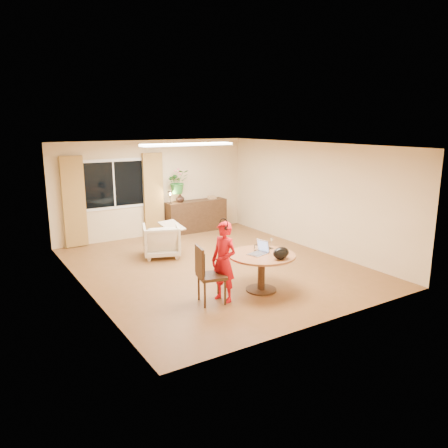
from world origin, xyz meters
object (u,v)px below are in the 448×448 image
(dining_table, at_px, (262,262))
(armchair, at_px, (161,240))
(dining_chair, at_px, (212,274))
(sideboard, at_px, (196,216))
(child, at_px, (224,262))

(dining_table, distance_m, armchair, 3.04)
(dining_chair, bearing_deg, sideboard, 76.69)
(dining_table, height_order, dining_chair, dining_chair)
(dining_table, distance_m, dining_chair, 1.06)
(child, xyz_separation_m, sideboard, (2.00, 4.68, -0.26))
(dining_table, height_order, armchair, armchair)
(child, bearing_deg, armchair, 161.07)
(dining_table, bearing_deg, child, -178.68)
(dining_table, distance_m, child, 0.84)
(child, distance_m, armchair, 2.99)
(dining_table, height_order, sideboard, sideboard)
(sideboard, bearing_deg, child, -113.17)
(armchair, distance_m, sideboard, 2.52)
(dining_table, relative_size, sideboard, 0.69)
(armchair, xyz_separation_m, sideboard, (1.86, 1.71, 0.07))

